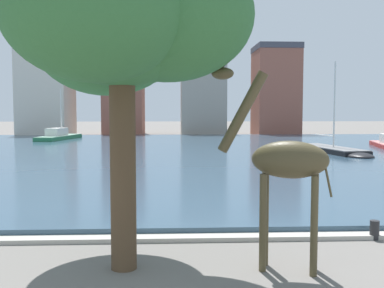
# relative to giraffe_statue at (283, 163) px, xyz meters

# --- Properties ---
(harbor_water) EXTENTS (86.25, 48.67, 0.26)m
(harbor_water) POSITION_rel_giraffe_statue_xyz_m (-3.32, 26.84, -2.13)
(harbor_water) COLOR #334C60
(harbor_water) RESTS_ON ground
(quay_edge_coping) EXTENTS (86.25, 0.50, 0.12)m
(quay_edge_coping) POSITION_rel_giraffe_statue_xyz_m (-3.32, 2.26, -2.20)
(quay_edge_coping) COLOR #ADA89E
(quay_edge_coping) RESTS_ON ground
(giraffe_statue) EXTENTS (2.47, 1.21, 4.42)m
(giraffe_statue) POSITION_rel_giraffe_statue_xyz_m (0.00, 0.00, 0.00)
(giraffe_statue) COLOR #4C4228
(giraffe_statue) RESTS_ON ground
(sailboat_black) EXTENTS (3.44, 9.46, 7.09)m
(sailboat_black) POSITION_rel_giraffe_statue_xyz_m (9.96, 23.75, -1.91)
(sailboat_black) COLOR black
(sailboat_black) RESTS_ON ground
(sailboat_green) EXTENTS (3.58, 9.72, 5.92)m
(sailboat_green) POSITION_rel_giraffe_statue_xyz_m (-14.71, 41.59, -1.75)
(sailboat_green) COLOR #236B42
(sailboat_green) RESTS_ON ground
(shade_tree) EXTENTS (4.98, 5.85, 6.92)m
(shade_tree) POSITION_rel_giraffe_statue_xyz_m (-3.29, 0.35, 2.95)
(shade_tree) COLOR brown
(shade_tree) RESTS_ON ground
(mooring_bollard) EXTENTS (0.24, 0.24, 0.50)m
(mooring_bollard) POSITION_rel_giraffe_statue_xyz_m (2.97, 2.11, -2.01)
(mooring_bollard) COLOR #232326
(mooring_bollard) RESTS_ON ground
(townhouse_narrow_midrow) EXTENTS (6.61, 7.93, 13.70)m
(townhouse_narrow_midrow) POSITION_rel_giraffe_statue_xyz_m (-19.63, 53.90, 4.60)
(townhouse_narrow_midrow) COLOR beige
(townhouse_narrow_midrow) RESTS_ON ground
(townhouse_corner_house) EXTENTS (5.73, 7.60, 12.83)m
(townhouse_corner_house) POSITION_rel_giraffe_statue_xyz_m (-9.23, 56.62, 4.17)
(townhouse_corner_house) COLOR #8E5142
(townhouse_corner_house) RESTS_ON ground
(townhouse_wide_warehouse) EXTENTS (6.43, 6.39, 12.37)m
(townhouse_wide_warehouse) POSITION_rel_giraffe_statue_xyz_m (2.22, 55.30, 3.94)
(townhouse_wide_warehouse) COLOR gray
(townhouse_wide_warehouse) RESTS_ON ground
(townhouse_tall_gabled) EXTENTS (6.06, 7.10, 12.78)m
(townhouse_tall_gabled) POSITION_rel_giraffe_statue_xyz_m (12.62, 54.56, 4.14)
(townhouse_tall_gabled) COLOR #8E5142
(townhouse_tall_gabled) RESTS_ON ground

